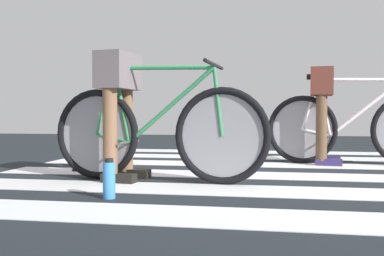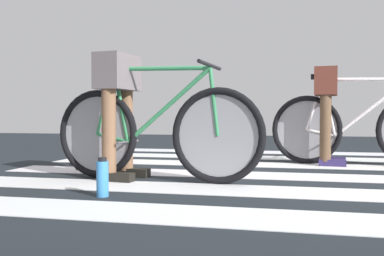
% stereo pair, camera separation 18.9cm
% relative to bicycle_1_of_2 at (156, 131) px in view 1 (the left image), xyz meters
% --- Properties ---
extents(ground, '(18.00, 14.00, 0.02)m').
position_rel_bicycle_1_of_2_xyz_m(ground, '(1.14, 0.64, -0.40)').
color(ground, black).
extents(crosswalk_markings, '(5.44, 4.24, 0.00)m').
position_rel_bicycle_1_of_2_xyz_m(crosswalk_markings, '(1.16, 0.85, -0.38)').
color(crosswalk_markings, silver).
rests_on(crosswalk_markings, ground).
extents(bicycle_1_of_2, '(1.73, 0.52, 0.93)m').
position_rel_bicycle_1_of_2_xyz_m(bicycle_1_of_2, '(0.00, 0.00, 0.00)').
color(bicycle_1_of_2, black).
rests_on(bicycle_1_of_2, ground).
extents(cyclist_1_of_2, '(0.36, 0.43, 0.99)m').
position_rel_bicycle_1_of_2_xyz_m(cyclist_1_of_2, '(-0.31, 0.04, 0.26)').
color(cyclist_1_of_2, brown).
rests_on(cyclist_1_of_2, ground).
extents(bicycle_2_of_2, '(1.73, 0.52, 0.93)m').
position_rel_bicycle_1_of_2_xyz_m(bicycle_2_of_2, '(1.72, 1.38, 0.00)').
color(bicycle_2_of_2, black).
rests_on(bicycle_2_of_2, ground).
extents(cyclist_2_of_2, '(0.35, 0.43, 0.99)m').
position_rel_bicycle_1_of_2_xyz_m(cyclist_2_of_2, '(1.41, 1.41, 0.26)').
color(cyclist_2_of_2, brown).
rests_on(cyclist_2_of_2, ground).
extents(water_bottle, '(0.08, 0.08, 0.25)m').
position_rel_bicycle_1_of_2_xyz_m(water_bottle, '(-0.12, -0.69, -0.27)').
color(water_bottle, '#3A87D1').
rests_on(water_bottle, ground).
extents(traffic_cone, '(0.39, 0.39, 0.45)m').
position_rel_bicycle_1_of_2_xyz_m(traffic_cone, '(-0.69, 0.62, -0.17)').
color(traffic_cone, black).
rests_on(traffic_cone, ground).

